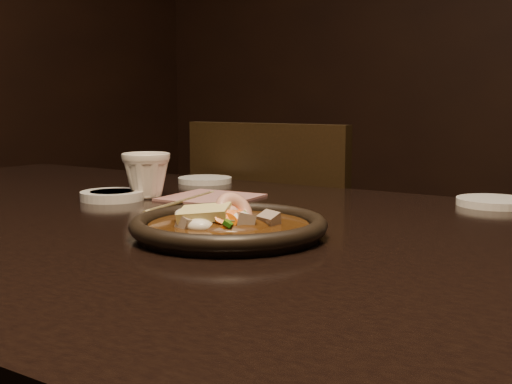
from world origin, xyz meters
The scene contains 10 objects.
table centered at (0.00, 0.00, 0.67)m, with size 1.60×0.90×0.75m.
chair centered at (-0.08, 0.58, 0.48)m, with size 0.42×0.42×0.87m.
plate centered at (0.19, -0.05, 0.76)m, with size 0.25×0.25×0.03m.
stirfry centered at (0.19, -0.05, 0.77)m, with size 0.12×0.11×0.06m.
soy_dish centered at (-0.15, 0.09, 0.76)m, with size 0.11×0.11×0.02m, color white.
saucer_left centered at (-0.17, 0.37, 0.76)m, with size 0.11×0.11×0.01m, color white.
saucer_right centered at (0.41, 0.39, 0.76)m, with size 0.12×0.12×0.01m, color white.
tea_cup centered at (-0.12, 0.14, 0.79)m, with size 0.09×0.08×0.09m, color white.
chopsticks centered at (-0.03, 0.13, 0.75)m, with size 0.06×0.23×0.01m.
napkin centered at (-0.02, 0.20, 0.75)m, with size 0.15×0.15×0.00m, color #A66C66.
Camera 1 is at (0.66, -0.68, 0.92)m, focal length 45.00 mm.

